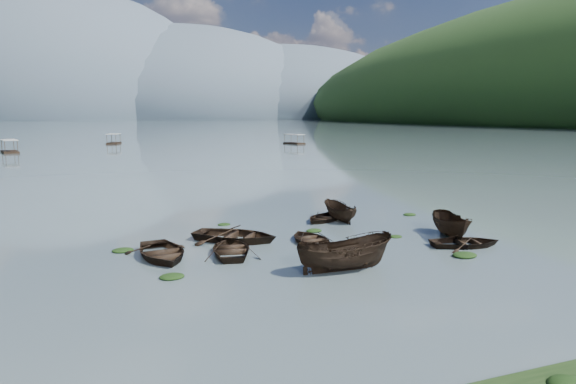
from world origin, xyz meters
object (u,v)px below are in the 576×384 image
object	(u,v)px
rowboat_0	(162,258)
pontoon_left	(10,153)
pontoon_centre	(114,144)
rowboat_3	(311,242)

from	to	relation	value
rowboat_0	pontoon_left	size ratio (longest dim) A/B	0.74
rowboat_0	pontoon_centre	size ratio (longest dim) A/B	0.74
pontoon_left	pontoon_centre	world-z (taller)	pontoon_left
rowboat_3	rowboat_0	bearing A→B (deg)	0.99
rowboat_0	pontoon_centre	xyz separation A→B (m)	(1.65, 110.64, 0.00)
pontoon_left	rowboat_3	bearing A→B (deg)	-86.22
rowboat_3	pontoon_centre	distance (m)	110.59
pontoon_left	pontoon_centre	distance (m)	32.00
rowboat_3	pontoon_left	world-z (taller)	pontoon_left
rowboat_0	pontoon_left	distance (m)	87.69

